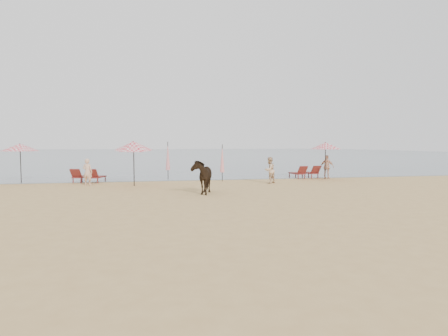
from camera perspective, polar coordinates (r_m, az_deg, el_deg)
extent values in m
plane|color=tan|center=(14.07, 4.04, -5.77)|extent=(120.00, 120.00, 0.00)
cube|color=#51606B|center=(93.48, -9.12, 2.25)|extent=(160.00, 140.00, 0.06)
cube|color=maroon|center=(24.22, -20.90, -1.26)|extent=(0.93, 1.40, 0.07)
cube|color=maroon|center=(23.59, -21.64, -0.78)|extent=(0.69, 0.57, 0.56)
cube|color=maroon|center=(23.80, -18.71, -1.29)|extent=(0.93, 1.40, 0.07)
cube|color=maroon|center=(23.15, -19.41, -0.80)|extent=(0.69, 0.57, 0.56)
cube|color=maroon|center=(25.69, 11.05, -0.80)|extent=(0.78, 1.37, 0.07)
cube|color=maroon|center=(25.07, 11.87, -0.32)|extent=(0.66, 0.51, 0.57)
cube|color=maroon|center=(26.22, 12.97, -0.74)|extent=(0.78, 1.37, 0.07)
cube|color=maroon|center=(25.62, 13.82, -0.27)|extent=(0.66, 0.51, 0.57)
cylinder|color=black|center=(24.92, -28.57, 0.42)|extent=(0.05, 0.05, 2.16)
cone|color=red|center=(24.89, -28.64, 2.78)|extent=(2.06, 2.06, 0.44)
sphere|color=black|center=(24.89, -28.66, 3.24)|extent=(0.08, 0.08, 0.08)
cylinder|color=black|center=(21.10, -13.57, 0.40)|extent=(0.05, 0.05, 2.27)
cone|color=red|center=(21.06, -13.61, 3.35)|extent=(2.01, 2.05, 0.68)
sphere|color=black|center=(21.06, -13.62, 3.92)|extent=(0.08, 0.08, 0.08)
cylinder|color=black|center=(25.31, 15.17, 0.87)|extent=(0.05, 0.05, 2.24)
cone|color=red|center=(25.28, 15.21, 3.29)|extent=(1.99, 1.99, 0.45)
sphere|color=black|center=(25.28, 15.22, 3.74)|extent=(0.08, 0.08, 0.08)
cylinder|color=black|center=(24.77, -8.54, 1.14)|extent=(0.05, 0.05, 2.45)
cone|color=red|center=(24.76, -8.55, 1.82)|extent=(0.30, 0.30, 1.83)
cylinder|color=black|center=(23.06, -0.27, 0.79)|extent=(0.05, 0.05, 2.28)
cone|color=red|center=(23.04, -0.27, 1.47)|extent=(0.28, 0.28, 1.71)
imported|color=black|center=(17.43, -3.37, -1.28)|extent=(1.27, 2.04, 1.60)
imported|color=#DEAB8B|center=(22.28, -20.08, -0.55)|extent=(0.63, 0.52, 1.49)
imported|color=tan|center=(22.09, 6.95, -0.32)|extent=(0.95, 0.90, 1.54)
imported|color=#E0AA8C|center=(25.71, 15.43, 0.16)|extent=(0.94, 0.89, 1.56)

